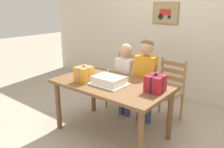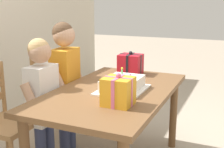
% 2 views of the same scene
% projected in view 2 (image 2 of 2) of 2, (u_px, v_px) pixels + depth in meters
% --- Properties ---
extents(dining_table, '(1.49, 0.87, 0.73)m').
position_uv_depth(dining_table, '(113.00, 101.00, 2.38)').
color(dining_table, brown).
rests_on(dining_table, ground).
extents(birthday_cake, '(0.44, 0.34, 0.19)m').
position_uv_depth(birthday_cake, '(123.00, 85.00, 2.33)').
color(birthday_cake, white).
rests_on(birthday_cake, dining_table).
extents(gift_box_red_large, '(0.19, 0.22, 0.23)m').
position_uv_depth(gift_box_red_large, '(131.00, 64.00, 2.88)').
color(gift_box_red_large, red).
rests_on(gift_box_red_large, dining_table).
extents(gift_box_beside_cake, '(0.19, 0.20, 0.23)m').
position_uv_depth(gift_box_beside_cake, '(118.00, 91.00, 1.99)').
color(gift_box_beside_cake, gold).
rests_on(gift_box_beside_cake, dining_table).
extents(chair_left, '(0.43, 0.43, 0.92)m').
position_uv_depth(chair_left, '(3.00, 122.00, 2.40)').
color(chair_left, '#A87A4C').
rests_on(chair_left, ground).
extents(chair_right, '(0.46, 0.46, 0.92)m').
position_uv_depth(chair_right, '(57.00, 95.00, 3.09)').
color(chair_right, '#A87A4C').
rests_on(chair_right, ground).
extents(child_older, '(0.47, 0.28, 1.24)m').
position_uv_depth(child_older, '(66.00, 75.00, 2.72)').
color(child_older, '#38426B').
rests_on(child_older, ground).
extents(child_younger, '(0.41, 0.23, 1.14)m').
position_uv_depth(child_younger, '(42.00, 92.00, 2.43)').
color(child_younger, '#38426B').
rests_on(child_younger, ground).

